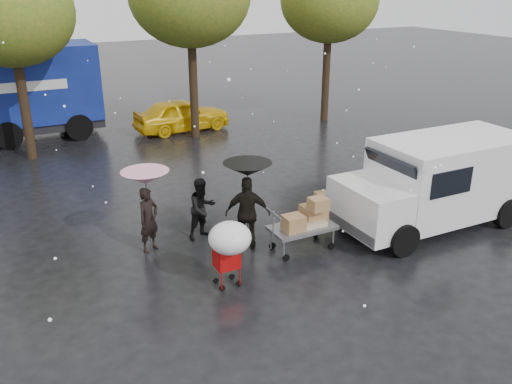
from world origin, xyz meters
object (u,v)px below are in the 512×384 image
shopping_cart (229,241)px  yellow_taxi (182,115)px  person_pink (149,220)px  white_van (437,181)px  vendor_cart (306,220)px  person_black (248,213)px

shopping_cart → yellow_taxi: 12.27m
person_pink → shopping_cart: person_pink is taller
person_pink → white_van: bearing=-44.3°
white_van → yellow_taxi: white_van is taller
shopping_cart → yellow_taxi: bearing=74.8°
person_pink → vendor_cart: size_ratio=1.00×
vendor_cart → yellow_taxi: (0.97, 11.04, -0.07)m
vendor_cart → yellow_taxi: 11.08m
person_pink → vendor_cart: 3.54m
white_van → yellow_taxi: bearing=103.1°
white_van → person_pink: bearing=164.8°
vendor_cart → shopping_cart: 2.41m
person_pink → yellow_taxi: 10.36m
person_black → person_pink: bearing=3.2°
person_black → shopping_cart: 1.81m
person_black → vendor_cart: person_black is taller
white_van → yellow_taxi: (-2.63, 11.33, -0.51)m
person_black → yellow_taxi: size_ratio=0.45×
person_pink → white_van: white_van is taller
person_pink → white_van: (6.78, -1.84, 0.40)m
vendor_cart → yellow_taxi: yellow_taxi is taller
vendor_cart → yellow_taxi: bearing=85.0°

